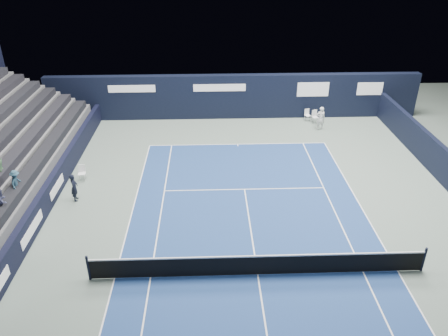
% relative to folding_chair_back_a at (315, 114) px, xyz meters
% --- Properties ---
extents(ground, '(48.00, 48.00, 0.00)m').
position_rel_folding_chair_back_a_xyz_m(ground, '(-5.57, -13.33, -0.59)').
color(ground, slate).
rests_on(ground, ground).
extents(court_surface, '(10.97, 23.77, 0.01)m').
position_rel_folding_chair_back_a_xyz_m(court_surface, '(-5.57, -15.33, -0.59)').
color(court_surface, navy).
rests_on(court_surface, ground).
extents(folding_chair_back_a, '(0.49, 0.51, 0.89)m').
position_rel_folding_chair_back_a_xyz_m(folding_chair_back_a, '(0.00, 0.00, 0.00)').
color(folding_chair_back_a, silver).
rests_on(folding_chair_back_a, ground).
extents(folding_chair_back_b, '(0.48, 0.47, 0.84)m').
position_rel_folding_chair_back_a_xyz_m(folding_chair_back_b, '(-0.42, 0.36, -0.11)').
color(folding_chair_back_b, white).
rests_on(folding_chair_back_b, ground).
extents(line_judge_chair, '(0.40, 0.38, 0.84)m').
position_rel_folding_chair_back_a_xyz_m(line_judge_chair, '(-14.15, -7.54, -0.11)').
color(line_judge_chair, white).
rests_on(line_judge_chair, ground).
extents(line_judge, '(0.40, 0.56, 1.43)m').
position_rel_folding_chair_back_a_xyz_m(line_judge, '(-13.97, -9.61, 0.12)').
color(line_judge, black).
rests_on(line_judge, ground).
extents(court_markings, '(11.03, 23.83, 0.00)m').
position_rel_folding_chair_back_a_xyz_m(court_markings, '(-5.57, -15.33, -0.58)').
color(court_markings, white).
rests_on(court_markings, court_surface).
extents(tennis_net, '(12.90, 0.10, 1.10)m').
position_rel_folding_chair_back_a_xyz_m(tennis_net, '(-5.57, -15.33, -0.08)').
color(tennis_net, black).
rests_on(tennis_net, ground).
extents(back_sponsor_wall, '(26.00, 0.63, 3.10)m').
position_rel_folding_chair_back_a_xyz_m(back_sponsor_wall, '(-5.57, 1.17, 0.96)').
color(back_sponsor_wall, black).
rests_on(back_sponsor_wall, ground).
extents(side_barrier_left, '(0.33, 22.00, 1.20)m').
position_rel_folding_chair_back_a_xyz_m(side_barrier_left, '(-15.07, -9.35, 0.01)').
color(side_barrier_left, black).
rests_on(side_barrier_left, ground).
extents(tennis_player, '(0.60, 0.81, 1.59)m').
position_rel_folding_chair_back_a_xyz_m(tennis_player, '(0.10, -1.23, 0.20)').
color(tennis_player, silver).
rests_on(tennis_player, ground).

